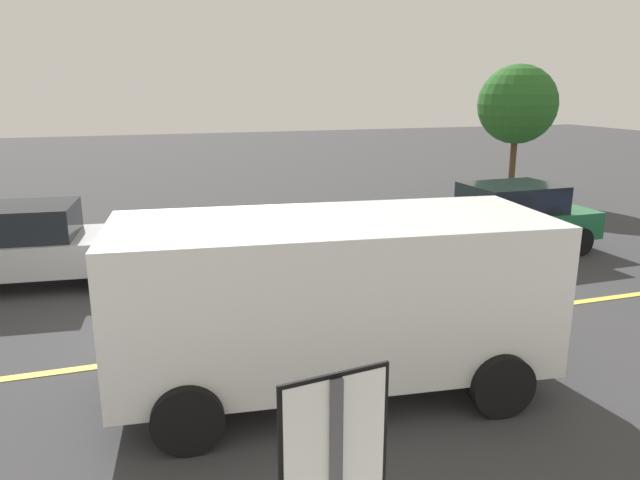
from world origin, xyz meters
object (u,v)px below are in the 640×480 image
object	(u,v)px
car_green_crossing	(504,218)
tree_centre_verge	(517,105)
white_van	(335,293)
car_silver_approaching	(29,245)

from	to	relation	value
car_green_crossing	tree_centre_verge	distance (m)	7.26
white_van	car_silver_approaching	distance (m)	6.99
white_van	car_silver_approaching	xyz separation A→B (m)	(-4.19, 5.57, -0.48)
car_green_crossing	tree_centre_verge	bearing A→B (deg)	53.31
tree_centre_verge	car_silver_approaching	bearing A→B (deg)	-161.26
tree_centre_verge	car_green_crossing	bearing A→B (deg)	-126.69
car_green_crossing	tree_centre_verge	xyz separation A→B (m)	(4.11, 5.52, 2.32)
car_silver_approaching	tree_centre_verge	bearing A→B (deg)	18.74
car_silver_approaching	tree_centre_verge	world-z (taller)	tree_centre_verge
white_van	tree_centre_verge	world-z (taller)	tree_centre_verge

